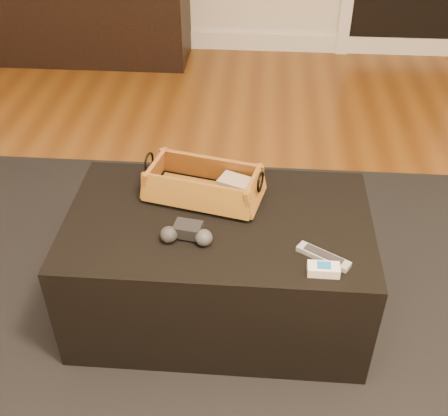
# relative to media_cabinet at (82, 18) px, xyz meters

# --- Properties ---
(floor) EXTENTS (5.00, 5.50, 0.01)m
(floor) POSITION_rel_media_cabinet_xyz_m (0.93, -2.51, -0.28)
(floor) COLOR brown
(floor) RESTS_ON ground
(baseboard) EXTENTS (5.00, 0.04, 0.12)m
(baseboard) POSITION_rel_media_cabinet_xyz_m (0.93, 0.22, -0.22)
(baseboard) COLOR white
(baseboard) RESTS_ON floor
(media_cabinet) EXTENTS (1.42, 0.45, 0.56)m
(media_cabinet) POSITION_rel_media_cabinet_xyz_m (0.00, 0.00, 0.00)
(media_cabinet) COLOR black
(media_cabinet) RESTS_ON floor
(area_rug) EXTENTS (2.60, 2.00, 0.01)m
(area_rug) POSITION_rel_media_cabinet_xyz_m (1.12, -2.33, -0.27)
(area_rug) COLOR black
(area_rug) RESTS_ON floor
(ottoman) EXTENTS (1.00, 0.60, 0.42)m
(ottoman) POSITION_rel_media_cabinet_xyz_m (1.12, -2.28, -0.06)
(ottoman) COLOR black
(ottoman) RESTS_ON area_rug
(tv_remote) EXTENTS (0.21, 0.07, 0.02)m
(tv_remote) POSITION_rel_media_cabinet_xyz_m (1.04, -2.17, 0.18)
(tv_remote) COLOR black
(tv_remote) RESTS_ON wicker_basket
(cloth_bundle) EXTENTS (0.13, 0.11, 0.06)m
(cloth_bundle) POSITION_rel_media_cabinet_xyz_m (1.17, -2.16, 0.20)
(cloth_bundle) COLOR tan
(cloth_bundle) RESTS_ON wicker_basket
(wicker_basket) EXTENTS (0.43, 0.29, 0.14)m
(wicker_basket) POSITION_rel_media_cabinet_xyz_m (1.06, -2.16, 0.20)
(wicker_basket) COLOR #926321
(wicker_basket) RESTS_ON ottoman
(game_controller) EXTENTS (0.17, 0.10, 0.05)m
(game_controller) POSITION_rel_media_cabinet_xyz_m (1.03, -2.39, 0.18)
(game_controller) COLOR black
(game_controller) RESTS_ON ottoman
(silver_remote) EXTENTS (0.16, 0.12, 0.02)m
(silver_remote) POSITION_rel_media_cabinet_xyz_m (1.45, -2.45, 0.16)
(silver_remote) COLOR #AAADB1
(silver_remote) RESTS_ON ottoman
(cream_gadget) EXTENTS (0.09, 0.05, 0.03)m
(cream_gadget) POSITION_rel_media_cabinet_xyz_m (1.44, -2.51, 0.17)
(cream_gadget) COLOR white
(cream_gadget) RESTS_ON ottoman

